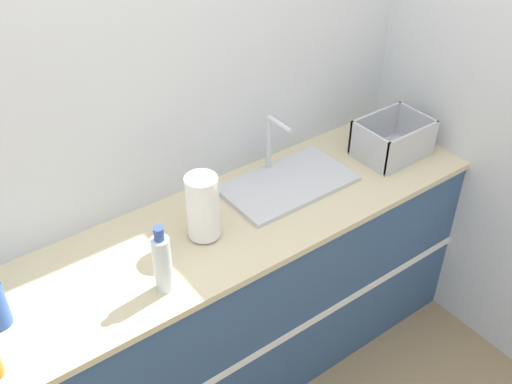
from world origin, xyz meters
The scene contains 7 objects.
wall_back centered at (0.00, 0.63, 1.30)m, with size 4.79×0.06×2.60m.
wall_right centered at (1.23, 0.30, 1.30)m, with size 0.06×2.60×2.60m.
counter_cabinet centered at (0.00, 0.30, 0.46)m, with size 2.42×0.62×0.93m.
sink centered at (0.40, 0.36, 0.95)m, with size 0.58×0.33×0.29m.
paper_towel_roll centered at (-0.08, 0.29, 1.07)m, with size 0.13×0.13×0.28m.
dish_rack centered at (0.95, 0.26, 1.00)m, with size 0.33×0.24×0.18m.
bottle_clear centered at (-0.35, 0.13, 1.05)m, with size 0.07×0.07×0.28m.
Camera 1 is at (-0.99, -1.29, 2.47)m, focal length 42.00 mm.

